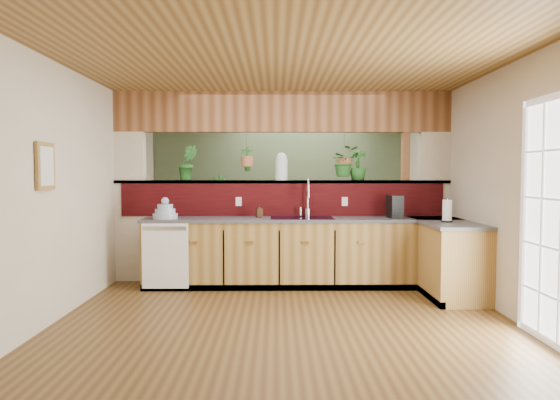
{
  "coord_description": "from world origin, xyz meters",
  "views": [
    {
      "loc": [
        -0.09,
        -5.54,
        1.48
      ],
      "look_at": [
        -0.04,
        0.7,
        1.15
      ],
      "focal_mm": 32.0,
      "sensor_mm": 36.0,
      "label": 1
    }
  ],
  "objects_px": {
    "dish_stack": "(165,212)",
    "shelving_console": "(254,229)",
    "soap_dispenser": "(259,211)",
    "glass_jar": "(281,166)",
    "faucet": "(308,196)",
    "coffee_maker": "(395,208)",
    "paper_towel": "(447,211)"
  },
  "relations": [
    {
      "from": "coffee_maker",
      "to": "shelving_console",
      "type": "bearing_deg",
      "value": 124.71
    },
    {
      "from": "dish_stack",
      "to": "soap_dispenser",
      "type": "distance_m",
      "value": 1.22
    },
    {
      "from": "paper_towel",
      "to": "shelving_console",
      "type": "bearing_deg",
      "value": 130.5
    },
    {
      "from": "dish_stack",
      "to": "shelving_console",
      "type": "bearing_deg",
      "value": 66.4
    },
    {
      "from": "soap_dispenser",
      "to": "paper_towel",
      "type": "distance_m",
      "value": 2.36
    },
    {
      "from": "faucet",
      "to": "shelving_console",
      "type": "distance_m",
      "value": 2.37
    },
    {
      "from": "faucet",
      "to": "paper_towel",
      "type": "height_order",
      "value": "faucet"
    },
    {
      "from": "dish_stack",
      "to": "shelving_console",
      "type": "relative_size",
      "value": 0.2
    },
    {
      "from": "paper_towel",
      "to": "dish_stack",
      "type": "bearing_deg",
      "value": 172.47
    },
    {
      "from": "faucet",
      "to": "dish_stack",
      "type": "height_order",
      "value": "faucet"
    },
    {
      "from": "soap_dispenser",
      "to": "faucet",
      "type": "bearing_deg",
      "value": 7.51
    },
    {
      "from": "faucet",
      "to": "coffee_maker",
      "type": "relative_size",
      "value": 1.73
    },
    {
      "from": "shelving_console",
      "to": "coffee_maker",
      "type": "bearing_deg",
      "value": -25.04
    },
    {
      "from": "shelving_console",
      "to": "dish_stack",
      "type": "bearing_deg",
      "value": -88.84
    },
    {
      "from": "faucet",
      "to": "glass_jar",
      "type": "distance_m",
      "value": 0.58
    },
    {
      "from": "coffee_maker",
      "to": "soap_dispenser",
      "type": "bearing_deg",
      "value": 171.71
    },
    {
      "from": "dish_stack",
      "to": "paper_towel",
      "type": "relative_size",
      "value": 1.11
    },
    {
      "from": "glass_jar",
      "to": "shelving_console",
      "type": "relative_size",
      "value": 0.24
    },
    {
      "from": "paper_towel",
      "to": "faucet",
      "type": "bearing_deg",
      "value": 155.96
    },
    {
      "from": "paper_towel",
      "to": "glass_jar",
      "type": "distance_m",
      "value": 2.26
    },
    {
      "from": "faucet",
      "to": "soap_dispenser",
      "type": "height_order",
      "value": "faucet"
    },
    {
      "from": "soap_dispenser",
      "to": "glass_jar",
      "type": "distance_m",
      "value": 0.73
    },
    {
      "from": "dish_stack",
      "to": "glass_jar",
      "type": "height_order",
      "value": "glass_jar"
    },
    {
      "from": "dish_stack",
      "to": "soap_dispenser",
      "type": "xyz_separation_m",
      "value": [
        1.2,
        0.18,
        0.0
      ]
    },
    {
      "from": "dish_stack",
      "to": "shelving_console",
      "type": "xyz_separation_m",
      "value": [
        1.04,
        2.39,
        -0.49
      ]
    },
    {
      "from": "soap_dispenser",
      "to": "paper_towel",
      "type": "xyz_separation_m",
      "value": [
        2.27,
        -0.64,
        0.04
      ]
    },
    {
      "from": "faucet",
      "to": "coffee_maker",
      "type": "height_order",
      "value": "faucet"
    },
    {
      "from": "dish_stack",
      "to": "coffee_maker",
      "type": "bearing_deg",
      "value": 1.82
    },
    {
      "from": "soap_dispenser",
      "to": "paper_towel",
      "type": "height_order",
      "value": "paper_towel"
    },
    {
      "from": "dish_stack",
      "to": "soap_dispenser",
      "type": "relative_size",
      "value": 1.77
    },
    {
      "from": "dish_stack",
      "to": "paper_towel",
      "type": "bearing_deg",
      "value": -7.53
    },
    {
      "from": "dish_stack",
      "to": "coffee_maker",
      "type": "height_order",
      "value": "coffee_maker"
    }
  ]
}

